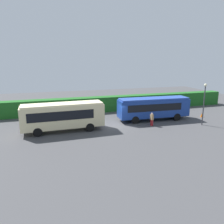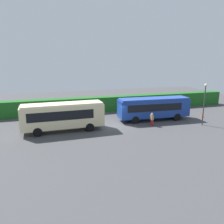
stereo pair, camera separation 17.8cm
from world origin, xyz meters
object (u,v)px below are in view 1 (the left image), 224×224
Objects in this scene: person_left at (44,118)px; person_far at (146,108)px; lamppost at (204,99)px; person_center at (152,119)px; bus_cream at (63,115)px; person_right at (140,107)px; bus_blue at (154,107)px; traffic_cone at (202,115)px.

person_left is 15.20m from person_far.
person_center is at bearing 166.66° from lamppost.
bus_cream is at bearing -9.66° from person_left.
person_right is at bearing 121.95° from lamppost.
lamppost reaches higher than bus_blue.
person_left reaches higher than person_far.
traffic_cone is (8.90, 1.81, -0.58)m from person_center.
person_right is (-0.16, 4.24, -0.81)m from bus_blue.
bus_blue is 2.97m from person_center.
bus_cream is 0.96× the size of bus_blue.
lamppost is (-2.53, -3.33, 3.03)m from traffic_cone.
person_far is at bearing 119.21° from lamppost.
bus_blue is 16.62× the size of traffic_cone.
traffic_cone is at bearing 52.73° from lamppost.
person_left is at bearing -25.73° from person_center.
bus_cream is at bearing -13.36° from person_center.
bus_cream reaches higher than bus_blue.
person_left is 0.98× the size of person_right.
bus_cream is at bearing -94.54° from person_far.
bus_blue is 6.52m from lamppost.
person_center reaches higher than traffic_cone.
bus_cream is 15.96× the size of traffic_cone.
bus_blue is (12.31, 1.43, -0.12)m from bus_cream.
traffic_cone is at bearing 31.34° from person_far.
traffic_cone is at bearing 0.69° from bus_cream.
bus_cream reaches higher than person_center.
bus_blue is at bearing 175.18° from traffic_cone.
lamppost reaches higher than bus_cream.
lamppost is at bearing -9.94° from bus_cream.
person_right is (12.15, 5.68, -0.93)m from bus_cream.
bus_cream is 13.99m from person_far.
lamppost reaches higher than traffic_cone.
bus_blue is 5.42× the size of person_right.
bus_cream is at bearing -171.06° from bus_blue.
bus_cream reaches higher than person_left.
bus_cream is 12.40m from bus_blue.
bus_cream is at bearing -170.02° from person_right.
person_left is 13.62m from person_center.
bus_cream is 1.81× the size of lamppost.
person_far is at bearing 82.19° from bus_blue.
person_center is (-1.42, -2.44, -0.91)m from bus_blue.
traffic_cone is (19.79, 0.80, -1.61)m from bus_cream.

